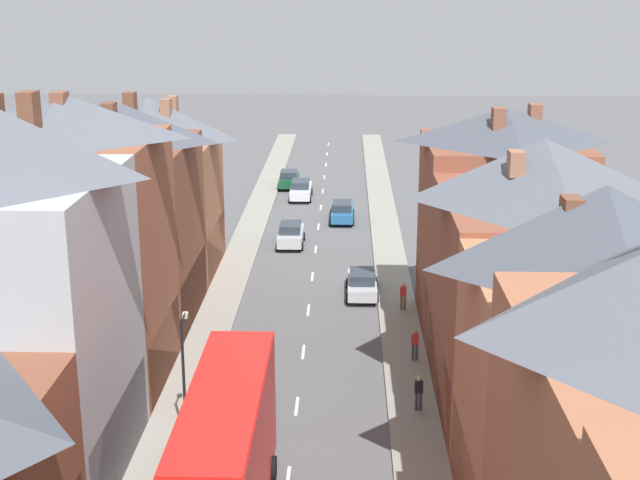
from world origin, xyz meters
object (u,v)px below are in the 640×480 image
(pedestrian_mid_left, at_px, (419,391))
(street_lamp, at_px, (184,371))
(car_near_silver, at_px, (289,179))
(pedestrian_far_left, at_px, (403,294))
(car_mid_black, at_px, (342,211))
(car_near_blue, at_px, (291,234))
(car_parked_right_a, at_px, (362,283))
(car_parked_left_a, at_px, (301,189))
(pedestrian_mid_right, at_px, (415,343))
(double_decker_bus_lead, at_px, (226,459))

(pedestrian_mid_left, relative_size, street_lamp, 0.29)
(car_near_silver, height_order, pedestrian_far_left, pedestrian_far_left)
(car_mid_black, bearing_deg, pedestrian_far_left, -79.73)
(car_near_silver, bearing_deg, pedestrian_mid_left, -79.11)
(car_near_blue, height_order, pedestrian_far_left, pedestrian_far_left)
(car_near_silver, xyz_separation_m, car_parked_right_a, (6.20, -28.76, -0.02))
(car_near_silver, height_order, car_parked_right_a, car_near_silver)
(car_parked_left_a, height_order, car_parked_right_a, car_parked_left_a)
(car_mid_black, xyz_separation_m, pedestrian_mid_left, (3.52, -32.17, 0.24))
(car_mid_black, bearing_deg, pedestrian_mid_right, -82.06)
(double_decker_bus_lead, bearing_deg, pedestrian_mid_right, 62.84)
(car_mid_black, bearing_deg, car_parked_right_a, -85.67)
(car_near_silver, xyz_separation_m, car_mid_black, (4.90, -11.59, -0.02))
(pedestrian_mid_left, distance_m, pedestrian_mid_right, 5.33)
(car_near_blue, bearing_deg, pedestrian_far_left, -61.05)
(double_decker_bus_lead, height_order, pedestrian_far_left, double_decker_bus_lead)
(car_near_silver, xyz_separation_m, car_parked_left_a, (1.30, -4.25, 0.03))
(double_decker_bus_lead, relative_size, car_parked_left_a, 2.35)
(pedestrian_far_left, bearing_deg, street_lamp, -121.95)
(car_near_silver, distance_m, car_parked_right_a, 29.42)
(car_parked_right_a, bearing_deg, pedestrian_far_left, -48.78)
(pedestrian_far_left, bearing_deg, double_decker_bus_lead, -108.57)
(car_near_blue, bearing_deg, double_decker_bus_lead, -90.02)
(pedestrian_mid_left, relative_size, pedestrian_mid_right, 1.00)
(pedestrian_mid_left, bearing_deg, car_mid_black, 96.25)
(pedestrian_far_left, bearing_deg, car_mid_black, 100.27)
(car_parked_right_a, distance_m, pedestrian_far_left, 3.47)
(pedestrian_mid_right, relative_size, street_lamp, 0.29)
(double_decker_bus_lead, xyz_separation_m, car_mid_black, (3.61, 41.18, -2.02))
(car_near_silver, height_order, street_lamp, street_lamp)
(car_mid_black, height_order, pedestrian_mid_left, pedestrian_mid_left)
(car_near_silver, bearing_deg, car_parked_right_a, -77.83)
(car_near_silver, distance_m, pedestrian_mid_left, 44.56)
(car_parked_left_a, height_order, street_lamp, street_lamp)
(car_mid_black, distance_m, pedestrian_mid_right, 27.10)
(car_parked_right_a, xyz_separation_m, pedestrian_mid_left, (2.22, -15.00, 0.24))
(pedestrian_mid_right, height_order, pedestrian_far_left, same)
(car_near_silver, height_order, car_parked_left_a, car_parked_left_a)
(car_mid_black, bearing_deg, pedestrian_mid_left, -83.75)
(double_decker_bus_lead, xyz_separation_m, car_parked_right_a, (4.91, 24.01, -2.02))
(car_near_blue, relative_size, car_parked_right_a, 0.95)
(car_parked_left_a, xyz_separation_m, street_lamp, (-2.45, -42.56, 2.40))
(car_parked_right_a, relative_size, street_lamp, 0.80)
(car_mid_black, bearing_deg, double_decker_bus_lead, -95.01)
(car_parked_left_a, height_order, pedestrian_mid_left, pedestrian_mid_left)
(car_parked_left_a, distance_m, pedestrian_far_left, 28.06)
(double_decker_bus_lead, distance_m, car_mid_black, 41.38)
(street_lamp, bearing_deg, car_near_blue, 85.07)
(car_parked_right_a, bearing_deg, car_near_silver, 102.17)
(double_decker_bus_lead, height_order, pedestrian_mid_right, double_decker_bus_lead)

